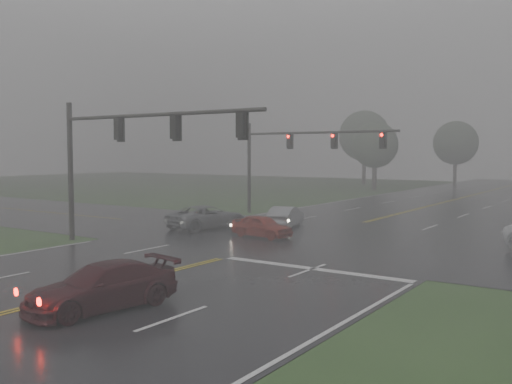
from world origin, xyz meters
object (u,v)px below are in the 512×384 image
Objects in this scene: car_grey at (207,229)px; signal_gantry_near at (120,144)px; sedan_red at (262,238)px; sedan_silver at (286,227)px; sedan_maroon at (102,310)px; signal_gantry_far at (291,150)px.

signal_gantry_near is (0.53, -7.56, 5.21)m from car_grey.
sedan_silver is (-1.17, 4.50, 0.00)m from sedan_red.
signal_gantry_near reaches higher than car_grey.
car_grey is (-4.80, 1.08, 0.00)m from sedan_red.
sedan_red is 4.92m from car_grey.
signal_gantry_near reaches higher than sedan_maroon.
car_grey is 10.65m from signal_gantry_far.
sedan_silver is 12.54m from signal_gantry_near.
sedan_red is at bearing 179.54° from car_grey.
sedan_maroon is 0.39× the size of signal_gantry_far.
signal_gantry_far is (-4.36, 10.50, 4.95)m from sedan_red.
car_grey is at bearing 83.33° from sedan_red.
car_grey is 9.20m from signal_gantry_near.
car_grey is (-8.89, 16.03, 0.00)m from sedan_maroon.
sedan_red is at bearing 56.62° from signal_gantry_near.
signal_gantry_far is at bearing -80.48° from car_grey.
sedan_maroon is at bearing 90.03° from sedan_silver.
sedan_red is 0.91× the size of sedan_silver.
signal_gantry_far is at bearing 90.31° from signal_gantry_near.
sedan_maroon is 20.15m from sedan_silver.
signal_gantry_near is (-4.27, -6.48, 5.21)m from sedan_red.
sedan_maroon is 15.50m from sedan_red.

